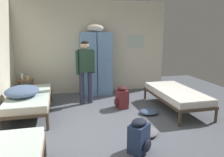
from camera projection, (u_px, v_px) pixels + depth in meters
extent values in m
plane|color=#565B66|center=(115.00, 128.00, 4.24)|extent=(8.83, 8.83, 0.00)
cube|color=beige|center=(93.00, 47.00, 6.59)|extent=(4.63, 0.06, 2.78)
cube|color=#B7CCBC|center=(136.00, 42.00, 6.84)|extent=(0.55, 0.01, 0.40)
cube|color=#6B93C6|center=(88.00, 64.00, 6.35)|extent=(0.44, 0.52, 1.85)
cylinder|color=black|center=(94.00, 61.00, 6.09)|extent=(0.02, 0.03, 0.02)
cube|color=#6B93C6|center=(103.00, 64.00, 6.46)|extent=(0.44, 0.52, 1.85)
cylinder|color=black|center=(109.00, 61.00, 6.20)|extent=(0.02, 0.03, 0.02)
ellipsoid|color=beige|center=(95.00, 28.00, 6.18)|extent=(0.48, 0.36, 0.22)
cylinder|color=brown|center=(19.00, 91.00, 5.85)|extent=(0.03, 0.03, 0.55)
cylinder|color=brown|center=(32.00, 91.00, 5.93)|extent=(0.03, 0.03, 0.55)
cylinder|color=brown|center=(20.00, 89.00, 6.11)|extent=(0.03, 0.03, 0.55)
cylinder|color=brown|center=(33.00, 88.00, 6.19)|extent=(0.03, 0.03, 0.55)
cube|color=brown|center=(27.00, 93.00, 6.03)|extent=(0.38, 0.30, 0.02)
cube|color=brown|center=(25.00, 80.00, 5.96)|extent=(0.38, 0.30, 0.02)
cylinder|color=#473828|center=(0.00, 128.00, 3.95)|extent=(0.06, 0.06, 0.28)
cylinder|color=#473828|center=(48.00, 123.00, 4.14)|extent=(0.06, 0.06, 0.28)
cylinder|color=#473828|center=(18.00, 98.00, 5.70)|extent=(0.06, 0.06, 0.28)
cylinder|color=#473828|center=(51.00, 96.00, 5.89)|extent=(0.06, 0.06, 0.28)
cube|color=#473828|center=(30.00, 102.00, 4.89)|extent=(0.90, 1.90, 0.06)
cube|color=beige|center=(30.00, 97.00, 4.86)|extent=(0.87, 1.84, 0.14)
cube|color=silver|center=(29.00, 94.00, 4.85)|extent=(0.86, 1.82, 0.01)
cylinder|color=#473828|center=(44.00, 148.00, 3.27)|extent=(0.06, 0.06, 0.28)
cylinder|color=#473828|center=(172.00, 92.00, 6.25)|extent=(0.06, 0.06, 0.28)
cylinder|color=#473828|center=(145.00, 94.00, 6.06)|extent=(0.06, 0.06, 0.28)
cylinder|color=#473828|center=(216.00, 116.00, 4.51)|extent=(0.06, 0.06, 0.28)
cylinder|color=#473828|center=(180.00, 120.00, 4.31)|extent=(0.06, 0.06, 0.28)
cube|color=#473828|center=(176.00, 97.00, 5.25)|extent=(0.90, 1.90, 0.06)
cube|color=silver|center=(176.00, 93.00, 5.23)|extent=(0.87, 1.84, 0.14)
cube|color=white|center=(176.00, 90.00, 5.21)|extent=(0.86, 1.82, 0.01)
ellipsoid|color=slate|center=(22.00, 91.00, 4.68)|extent=(0.71, 0.81, 0.22)
cylinder|color=#2D334C|center=(90.00, 87.00, 5.70)|extent=(0.12, 0.12, 0.85)
cylinder|color=#2D334C|center=(82.00, 88.00, 5.60)|extent=(0.12, 0.12, 0.85)
cube|color=#284233|center=(85.00, 61.00, 5.49)|extent=(0.39, 0.28, 0.58)
cylinder|color=#284233|center=(93.00, 62.00, 5.60)|extent=(0.08, 0.08, 0.60)
cylinder|color=#284233|center=(77.00, 63.00, 5.41)|extent=(0.08, 0.08, 0.60)
sphere|color=#DBAD89|center=(85.00, 45.00, 5.41)|extent=(0.21, 0.21, 0.21)
ellipsoid|color=black|center=(85.00, 43.00, 5.40)|extent=(0.20, 0.20, 0.11)
cylinder|color=white|center=(22.00, 76.00, 5.94)|extent=(0.06, 0.06, 0.17)
cylinder|color=#2666B2|center=(22.00, 73.00, 5.91)|extent=(0.03, 0.03, 0.03)
cylinder|color=beige|center=(28.00, 77.00, 5.92)|extent=(0.05, 0.05, 0.13)
cylinder|color=black|center=(27.00, 75.00, 5.90)|extent=(0.03, 0.03, 0.03)
cube|color=maroon|center=(122.00, 99.00, 5.36)|extent=(0.26, 0.33, 0.46)
ellipsoid|color=#42191E|center=(116.00, 102.00, 5.34)|extent=(0.09, 0.24, 0.20)
ellipsoid|color=#42191E|center=(122.00, 88.00, 5.30)|extent=(0.23, 0.30, 0.10)
cube|color=black|center=(126.00, 96.00, 5.48)|extent=(0.03, 0.05, 0.32)
cube|color=black|center=(128.00, 98.00, 5.31)|extent=(0.03, 0.05, 0.32)
cube|color=navy|center=(139.00, 138.00, 3.38)|extent=(0.40, 0.39, 0.46)
ellipsoid|color=black|center=(147.00, 146.00, 3.31)|extent=(0.23, 0.22, 0.20)
ellipsoid|color=black|center=(139.00, 122.00, 3.32)|extent=(0.36, 0.35, 0.10)
cube|color=black|center=(129.00, 137.00, 3.38)|extent=(0.05, 0.05, 0.32)
cube|color=black|center=(134.00, 132.00, 3.52)|extent=(0.05, 0.05, 0.32)
ellipsoid|color=#42567A|center=(149.00, 112.00, 4.99)|extent=(0.43, 0.39, 0.10)
ellipsoid|color=slate|center=(144.00, 132.00, 3.99)|extent=(0.52, 0.49, 0.11)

